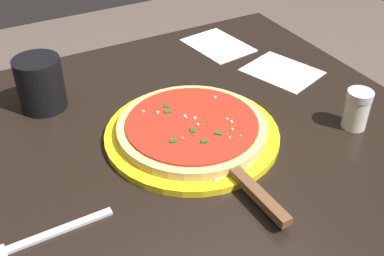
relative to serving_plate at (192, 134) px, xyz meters
name	(u,v)px	position (x,y,z in m)	size (l,w,h in m)	color
restaurant_table	(186,212)	(-0.03, 0.03, -0.15)	(0.89, 0.93, 0.76)	black
serving_plate	(192,134)	(0.00, 0.00, 0.00)	(0.31, 0.31, 0.01)	yellow
pizza	(192,127)	(0.00, 0.00, 0.02)	(0.26, 0.26, 0.02)	#DBB26B
pizza_server	(243,180)	(-0.15, 0.00, 0.01)	(0.22, 0.07, 0.01)	silver
cup_tall_drink	(40,84)	(0.22, 0.20, 0.04)	(0.09, 0.09, 0.10)	black
napkin_folded_right	(282,71)	(0.11, -0.29, -0.01)	(0.15, 0.12, 0.00)	white
napkin_loose_left	(218,45)	(0.29, -0.23, -0.01)	(0.16, 0.11, 0.00)	white
fork	(40,238)	(-0.11, 0.30, 0.00)	(0.02, 0.19, 0.00)	silver
parmesan_shaker	(357,109)	(-0.11, -0.27, 0.03)	(0.05, 0.05, 0.07)	silver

